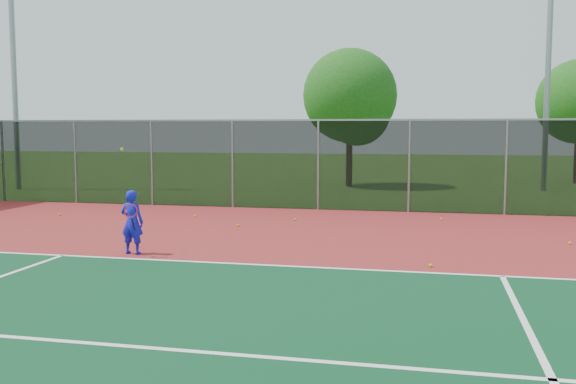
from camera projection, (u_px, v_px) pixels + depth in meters
name	position (u px, v px, depth m)	size (l,w,h in m)	color
ground	(381.00, 318.00, 9.31)	(120.00, 120.00, 0.00)	#32601B
court_apron	(389.00, 285.00, 11.25)	(30.00, 20.00, 0.02)	maroon
court_lines	(551.00, 376.00, 7.05)	(22.10, 13.05, 0.00)	white
fence_back	(409.00, 165.00, 20.81)	(30.00, 0.06, 3.03)	black
tennis_player	(132.00, 222.00, 13.89)	(0.59, 0.59, 2.30)	#1619D6
practice_ball_1	(441.00, 219.00, 19.08)	(0.07, 0.07, 0.07)	#BBC617
practice_ball_2	(195.00, 216.00, 19.72)	(0.07, 0.07, 0.07)	#BBC617
practice_ball_4	(431.00, 265.00, 12.60)	(0.07, 0.07, 0.07)	#BBC617
practice_ball_5	(238.00, 225.00, 17.87)	(0.07, 0.07, 0.07)	#BBC617
practice_ball_6	(295.00, 219.00, 19.01)	(0.07, 0.07, 0.07)	#BBC617
practice_ball_7	(60.00, 214.00, 20.12)	(0.07, 0.07, 0.07)	#BBC617
practice_ball_8	(570.00, 243.00, 15.06)	(0.07, 0.07, 0.07)	#BBC617
floodlight_nw	(12.00, 26.00, 28.36)	(0.90, 0.40, 12.97)	gray
floodlight_n	(550.00, 22.00, 27.48)	(0.90, 0.40, 12.97)	gray
tree_back_left	(352.00, 100.00, 29.99)	(4.41, 4.41, 6.48)	#392414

